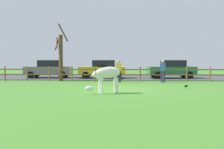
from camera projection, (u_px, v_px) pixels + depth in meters
name	position (u px, v px, depth m)	size (l,w,h in m)	color
ground_plane	(125.00, 89.00, 13.81)	(60.00, 60.00, 0.00)	#47842D
parking_asphalt	(124.00, 77.00, 23.08)	(28.00, 7.40, 0.05)	#47474C
paddock_fence	(117.00, 73.00, 18.78)	(21.02, 0.11, 1.13)	brown
bare_tree	(61.00, 56.00, 19.09)	(1.07, 1.06, 4.37)	#513A23
zebra	(107.00, 75.00, 12.03)	(1.81, 1.04, 1.41)	white
crow_on_grass	(186.00, 86.00, 14.26)	(0.21, 0.10, 0.20)	black
parked_car_green	(172.00, 69.00, 21.43)	(4.14, 2.17, 1.56)	#236B38
parked_car_grey	(49.00, 69.00, 21.89)	(4.07, 2.02, 1.56)	slate
parked_car_yellow	(103.00, 69.00, 21.57)	(4.05, 1.98, 1.56)	yellow
visitor_left_of_tree	(163.00, 70.00, 17.98)	(0.39, 0.27, 1.64)	#232847
visitor_right_of_tree	(119.00, 70.00, 18.10)	(0.37, 0.23, 1.64)	#232847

